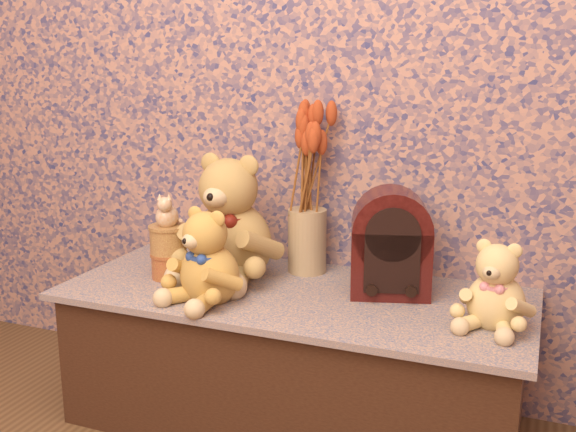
% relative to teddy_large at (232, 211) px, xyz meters
% --- Properties ---
extents(display_shelf, '(1.38, 0.60, 0.43)m').
position_rel_teddy_large_xyz_m(display_shelf, '(0.23, -0.06, -0.42)').
color(display_shelf, '#3B4E79').
rests_on(display_shelf, ground).
extents(teddy_large, '(0.35, 0.41, 0.42)m').
position_rel_teddy_large_xyz_m(teddy_large, '(0.00, 0.00, 0.00)').
color(teddy_large, '#A3813F').
rests_on(teddy_large, display_shelf).
extents(teddy_medium, '(0.31, 0.33, 0.29)m').
position_rel_teddy_large_xyz_m(teddy_medium, '(0.04, -0.22, -0.07)').
color(teddy_medium, '#C18236').
rests_on(teddy_medium, display_shelf).
extents(teddy_small, '(0.24, 0.27, 0.25)m').
position_rel_teddy_large_xyz_m(teddy_small, '(0.81, -0.12, -0.09)').
color(teddy_small, tan).
rests_on(teddy_small, display_shelf).
extents(cathedral_radio, '(0.26, 0.22, 0.31)m').
position_rel_teddy_large_xyz_m(cathedral_radio, '(0.50, 0.02, -0.05)').
color(cathedral_radio, '#360B09').
rests_on(cathedral_radio, display_shelf).
extents(ceramic_vase, '(0.16, 0.16, 0.21)m').
position_rel_teddy_large_xyz_m(ceramic_vase, '(0.20, 0.13, -0.11)').
color(ceramic_vase, tan).
rests_on(ceramic_vase, display_shelf).
extents(dried_stalks, '(0.25, 0.25, 0.39)m').
position_rel_teddy_large_xyz_m(dried_stalks, '(0.20, 0.13, 0.19)').
color(dried_stalks, '#AF3E1C').
rests_on(dried_stalks, ceramic_vase).
extents(biscuit_tin_lower, '(0.13, 0.13, 0.08)m').
position_rel_teddy_large_xyz_m(biscuit_tin_lower, '(-0.18, -0.09, -0.17)').
color(biscuit_tin_lower, '#BE8437').
rests_on(biscuit_tin_lower, display_shelf).
extents(biscuit_tin_upper, '(0.12, 0.12, 0.09)m').
position_rel_teddy_large_xyz_m(biscuit_tin_upper, '(-0.18, -0.09, -0.09)').
color(biscuit_tin_upper, '#D8B65E').
rests_on(biscuit_tin_upper, biscuit_tin_lower).
extents(cat_figurine, '(0.10, 0.11, 0.11)m').
position_rel_teddy_large_xyz_m(cat_figurine, '(-0.18, -0.09, 0.01)').
color(cat_figurine, silver).
rests_on(cat_figurine, biscuit_tin_upper).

